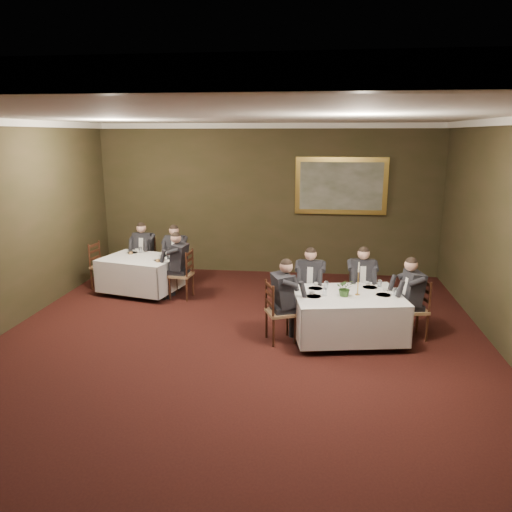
% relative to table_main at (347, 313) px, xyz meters
% --- Properties ---
extents(ground, '(10.00, 10.00, 0.00)m').
position_rel_table_main_xyz_m(ground, '(-1.69, -1.06, -0.45)').
color(ground, black).
rests_on(ground, ground).
extents(ceiling, '(8.00, 10.00, 0.10)m').
position_rel_table_main_xyz_m(ceiling, '(-1.69, -1.06, 3.05)').
color(ceiling, silver).
rests_on(ceiling, back_wall).
extents(back_wall, '(8.00, 0.10, 3.50)m').
position_rel_table_main_xyz_m(back_wall, '(-1.69, 3.94, 1.30)').
color(back_wall, '#302E18').
rests_on(back_wall, ground).
extents(front_wall, '(8.00, 0.10, 3.50)m').
position_rel_table_main_xyz_m(front_wall, '(-1.69, -6.06, 1.30)').
color(front_wall, '#302E18').
rests_on(front_wall, ground).
extents(crown_molding, '(8.00, 10.00, 0.12)m').
position_rel_table_main_xyz_m(crown_molding, '(-1.69, -1.06, 2.99)').
color(crown_molding, white).
rests_on(crown_molding, back_wall).
extents(table_main, '(1.93, 1.60, 0.67)m').
position_rel_table_main_xyz_m(table_main, '(0.00, 0.00, 0.00)').
color(table_main, black).
rests_on(table_main, ground).
extents(table_second, '(1.75, 1.49, 0.67)m').
position_rel_table_main_xyz_m(table_second, '(-4.15, 1.97, -0.00)').
color(table_second, black).
rests_on(table_second, ground).
extents(chair_main_backleft, '(0.46, 0.44, 1.00)m').
position_rel_table_main_xyz_m(chair_main_backleft, '(-0.61, 0.78, -0.17)').
color(chair_main_backleft, '#906F49').
rests_on(chair_main_backleft, ground).
extents(diner_main_backleft, '(0.43, 0.49, 1.35)m').
position_rel_table_main_xyz_m(diner_main_backleft, '(-0.61, 0.77, 0.06)').
color(diner_main_backleft, black).
rests_on(diner_main_backleft, chair_main_backleft).
extents(chair_main_backright, '(0.45, 0.43, 1.00)m').
position_rel_table_main_xyz_m(chair_main_backright, '(0.29, 0.95, -0.17)').
color(chair_main_backright, '#906F49').
rests_on(chair_main_backright, ground).
extents(diner_main_backright, '(0.43, 0.49, 1.35)m').
position_rel_table_main_xyz_m(diner_main_backright, '(0.29, 0.94, 0.06)').
color(diner_main_backright, black).
rests_on(diner_main_backright, chair_main_backright).
extents(chair_main_endleft, '(0.56, 0.57, 1.00)m').
position_rel_table_main_xyz_m(chair_main_endleft, '(-1.07, -0.20, -0.17)').
color(chair_main_endleft, '#906F49').
rests_on(chair_main_endleft, ground).
extents(diner_main_endleft, '(0.60, 0.55, 1.35)m').
position_rel_table_main_xyz_m(diner_main_endleft, '(-1.06, -0.20, 0.06)').
color(diner_main_endleft, black).
rests_on(diner_main_endleft, chair_main_endleft).
extents(chair_main_endright, '(0.50, 0.52, 1.00)m').
position_rel_table_main_xyz_m(chair_main_endright, '(1.07, 0.20, -0.17)').
color(chair_main_endright, '#906F49').
rests_on(chair_main_endright, ground).
extents(diner_main_endright, '(0.55, 0.49, 1.35)m').
position_rel_table_main_xyz_m(diner_main_endright, '(1.06, 0.20, 0.06)').
color(diner_main_endright, black).
rests_on(diner_main_endright, chair_main_endright).
extents(chair_sec_backleft, '(0.46, 0.44, 1.00)m').
position_rel_table_main_xyz_m(chair_sec_backleft, '(-4.36, 2.82, -0.17)').
color(chair_sec_backleft, '#906F49').
rests_on(chair_sec_backleft, ground).
extents(diner_sec_backleft, '(0.44, 0.50, 1.35)m').
position_rel_table_main_xyz_m(diner_sec_backleft, '(-4.36, 2.81, 0.06)').
color(diner_sec_backleft, black).
rests_on(diner_sec_backleft, chair_sec_backleft).
extents(chair_sec_backright, '(0.45, 0.43, 1.00)m').
position_rel_table_main_xyz_m(chair_sec_backright, '(-3.57, 2.63, -0.17)').
color(chair_sec_backright, '#906F49').
rests_on(chair_sec_backright, ground).
extents(diner_sec_backright, '(0.42, 0.49, 1.35)m').
position_rel_table_main_xyz_m(diner_sec_backright, '(-3.57, 2.62, 0.06)').
color(diner_sec_backright, black).
rests_on(diner_sec_backright, chair_sec_backright).
extents(chair_sec_endright, '(0.46, 0.48, 1.00)m').
position_rel_table_main_xyz_m(chair_sec_endright, '(-3.21, 1.75, -0.17)').
color(chair_sec_endright, '#906F49').
rests_on(chair_sec_endright, ground).
extents(diner_sec_endright, '(0.51, 0.45, 1.35)m').
position_rel_table_main_xyz_m(diner_sec_endright, '(-3.22, 1.75, 0.06)').
color(diner_sec_endright, black).
rests_on(diner_sec_endright, chair_sec_endright).
extents(chair_sec_endleft, '(0.49, 0.50, 1.00)m').
position_rel_table_main_xyz_m(chair_sec_endleft, '(-5.08, 2.19, -0.17)').
color(chair_sec_endleft, '#906F49').
rests_on(chair_sec_endleft, ground).
extents(centerpiece, '(0.27, 0.24, 0.30)m').
position_rel_table_main_xyz_m(centerpiece, '(-0.05, -0.09, 0.46)').
color(centerpiece, '#2D5926').
rests_on(centerpiece, table_main).
extents(candlestick, '(0.08, 0.08, 0.55)m').
position_rel_table_main_xyz_m(candlestick, '(0.15, 0.01, 0.52)').
color(candlestick, gold).
rests_on(candlestick, table_main).
extents(place_setting_table_main, '(0.33, 0.31, 0.14)m').
position_rel_table_main_xyz_m(place_setting_table_main, '(-0.47, 0.30, 0.35)').
color(place_setting_table_main, white).
rests_on(place_setting_table_main, table_main).
extents(place_setting_table_second, '(0.33, 0.31, 0.14)m').
position_rel_table_main_xyz_m(place_setting_table_second, '(-4.41, 2.40, 0.35)').
color(place_setting_table_second, white).
rests_on(place_setting_table_second, table_second).
extents(painting, '(2.08, 0.09, 1.30)m').
position_rel_table_main_xyz_m(painting, '(0.00, 3.87, 1.65)').
color(painting, gold).
rests_on(painting, back_wall).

